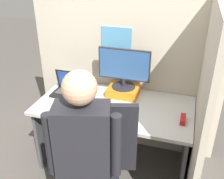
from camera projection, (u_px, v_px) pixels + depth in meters
cubicle_panel_back at (126, 74)px, 2.67m from camera, size 1.92×0.05×1.67m
cubicle_panel_right at (200, 108)px, 2.08m from camera, size 0.04×1.38×1.67m
desk at (114, 120)px, 2.48m from camera, size 1.42×0.74×0.70m
paper_box at (123, 91)px, 2.54m from camera, size 0.29×0.24×0.09m
monitor at (124, 68)px, 2.43m from camera, size 0.49×0.23×0.38m
laptop at (72, 90)px, 2.56m from camera, size 0.36×0.21×0.22m
mouse at (87, 101)px, 2.42m from camera, size 0.06×0.05×0.04m
stapler at (183, 119)px, 2.15m from camera, size 0.04×0.13×0.04m
carrot_toy at (95, 110)px, 2.27m from camera, size 0.05×0.13×0.05m
office_chair at (95, 175)px, 1.87m from camera, size 0.57×0.62×1.03m
person at (78, 160)px, 1.62m from camera, size 0.46×0.51×1.37m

